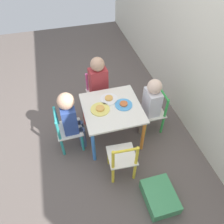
% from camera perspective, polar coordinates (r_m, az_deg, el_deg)
% --- Properties ---
extents(ground_plane, '(6.00, 6.00, 0.00)m').
position_cam_1_polar(ground_plane, '(2.58, 0.00, -6.07)').
color(ground_plane, '#5B514C').
extents(house_wall, '(6.00, 0.06, 2.60)m').
position_cam_1_polar(house_wall, '(2.17, 26.31, 21.89)').
color(house_wall, beige).
rests_on(house_wall, ground_plane).
extents(kids_table, '(0.59, 0.59, 0.46)m').
position_cam_1_polar(kids_table, '(2.28, 0.00, 0.05)').
color(kids_table, silver).
rests_on(kids_table, ground_plane).
extents(chair_green, '(0.26, 0.26, 0.52)m').
position_cam_1_polar(chair_green, '(2.52, 10.78, -0.06)').
color(chair_green, silver).
rests_on(chair_green, ground_plane).
extents(chair_teal, '(0.26, 0.26, 0.52)m').
position_cam_1_polar(chair_teal, '(2.34, -11.58, -4.73)').
color(chair_teal, silver).
rests_on(chair_teal, ground_plane).
extents(chair_pink, '(0.28, 0.28, 0.52)m').
position_cam_1_polar(chair_pink, '(2.71, -3.67, 4.91)').
color(chair_pink, silver).
rests_on(chair_pink, ground_plane).
extents(chair_yellow, '(0.28, 0.28, 0.52)m').
position_cam_1_polar(chair_yellow, '(2.10, 2.71, -12.08)').
color(chair_yellow, silver).
rests_on(chair_yellow, ground_plane).
extents(child_back, '(0.20, 0.21, 0.71)m').
position_cam_1_polar(child_back, '(2.38, 9.96, 2.47)').
color(child_back, '#7A6B5B').
rests_on(child_back, ground_plane).
extents(child_front, '(0.20, 0.22, 0.74)m').
position_cam_1_polar(child_front, '(2.20, -10.76, -1.23)').
color(child_front, '#4C608E').
rests_on(child_front, ground_plane).
extents(child_left, '(0.22, 0.21, 0.78)m').
position_cam_1_polar(child_left, '(2.54, -3.46, 7.62)').
color(child_left, '#7A6B5B').
rests_on(child_left, ground_plane).
extents(plate_back, '(0.18, 0.18, 0.03)m').
position_cam_1_polar(plate_back, '(2.25, 3.06, 1.98)').
color(plate_back, '#4C9EE0').
rests_on(plate_back, kids_table).
extents(plate_front, '(0.20, 0.20, 0.03)m').
position_cam_1_polar(plate_front, '(2.21, -3.12, 0.79)').
color(plate_front, '#EADB66').
rests_on(plate_front, kids_table).
extents(plate_left, '(0.19, 0.19, 0.03)m').
position_cam_1_polar(plate_left, '(2.32, -0.82, 3.48)').
color(plate_left, white).
rests_on(plate_left, kids_table).
extents(storage_bin, '(0.35, 0.27, 0.12)m').
position_cam_1_polar(storage_bin, '(2.18, 12.37, -20.77)').
color(storage_bin, '#3D8E56').
rests_on(storage_bin, ground_plane).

